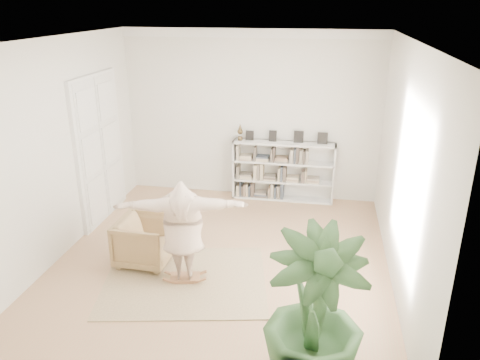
{
  "coord_description": "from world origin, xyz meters",
  "views": [
    {
      "loc": [
        1.54,
        -6.76,
        4.12
      ],
      "look_at": [
        0.24,
        0.4,
        1.32
      ],
      "focal_mm": 35.0,
      "sensor_mm": 36.0,
      "label": 1
    }
  ],
  "objects_px": {
    "bookshelf": "(283,172)",
    "houseplant": "(314,316)",
    "rocker_board": "(185,277)",
    "armchair": "(145,241)",
    "person": "(183,228)"
  },
  "relations": [
    {
      "from": "bookshelf",
      "to": "houseplant",
      "type": "distance_m",
      "value": 5.44
    },
    {
      "from": "bookshelf",
      "to": "houseplant",
      "type": "bearing_deg",
      "value": -81.13
    },
    {
      "from": "bookshelf",
      "to": "rocker_board",
      "type": "distance_m",
      "value": 3.78
    },
    {
      "from": "armchair",
      "to": "houseplant",
      "type": "distance_m",
      "value": 3.65
    },
    {
      "from": "armchair",
      "to": "rocker_board",
      "type": "height_order",
      "value": "armchair"
    },
    {
      "from": "bookshelf",
      "to": "armchair",
      "type": "height_order",
      "value": "bookshelf"
    },
    {
      "from": "armchair",
      "to": "rocker_board",
      "type": "distance_m",
      "value": 0.97
    },
    {
      "from": "rocker_board",
      "to": "bookshelf",
      "type": "bearing_deg",
      "value": 60.28
    },
    {
      "from": "armchair",
      "to": "houseplant",
      "type": "bearing_deg",
      "value": -126.92
    },
    {
      "from": "bookshelf",
      "to": "person",
      "type": "bearing_deg",
      "value": -108.4
    },
    {
      "from": "armchair",
      "to": "person",
      "type": "relative_size",
      "value": 0.44
    },
    {
      "from": "houseplant",
      "to": "armchair",
      "type": "bearing_deg",
      "value": 141.31
    },
    {
      "from": "rocker_board",
      "to": "person",
      "type": "height_order",
      "value": "person"
    },
    {
      "from": "houseplant",
      "to": "person",
      "type": "bearing_deg",
      "value": 137.87
    },
    {
      "from": "person",
      "to": "houseplant",
      "type": "bearing_deg",
      "value": 126.55
    }
  ]
}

